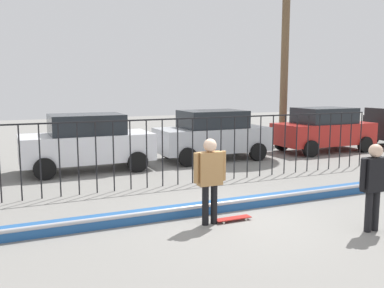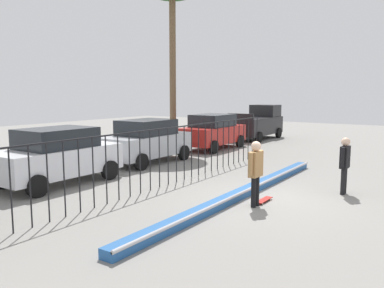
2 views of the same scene
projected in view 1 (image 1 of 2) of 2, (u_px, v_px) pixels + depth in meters
The scene contains 9 objects.
ground_plane at pixel (238, 219), 9.07m from camera, with size 60.00×60.00×0.00m, color gray.
bowl_coping_ledge at pixel (224, 205), 9.66m from camera, with size 11.00×0.40×0.27m.
perimeter_fence at pixel (178, 144), 12.03m from camera, with size 14.04×0.04×1.93m.
skateboarder at pixel (210, 173), 8.56m from camera, with size 0.72×0.27×1.79m.
skateboard at pixel (233, 218), 8.90m from camera, with size 0.80×0.20×0.07m.
camera_operator at pixel (374, 179), 8.16m from camera, with size 0.70×0.26×1.74m.
parked_car_white at pixel (87, 142), 14.10m from camera, with size 4.30×2.12×1.90m.
parked_car_silver at pixel (212, 134), 16.20m from camera, with size 4.30×2.12×1.90m.
parked_car_red at pixel (324, 129), 18.16m from camera, with size 4.30×2.12×1.90m.
Camera 1 is at (-4.49, -7.59, 2.86)m, focal length 39.33 mm.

